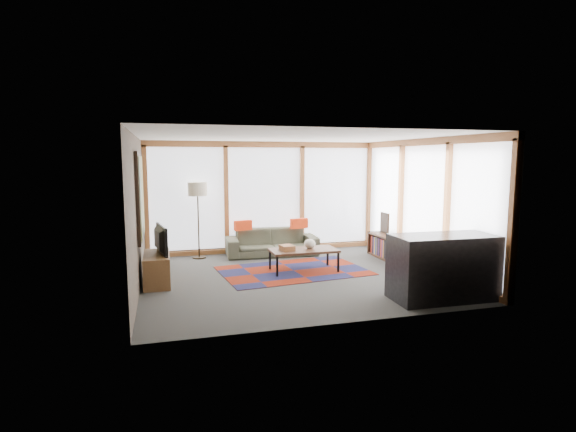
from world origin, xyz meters
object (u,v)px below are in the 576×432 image
object	(u,v)px
sofa	(272,242)
tv_console	(157,269)
floor_lamp	(198,221)
coffee_table	(304,260)
television	(157,240)
bookshelf	(397,251)
bar_counter	(443,267)

from	to	relation	value
sofa	tv_console	bearing A→B (deg)	-141.76
tv_console	floor_lamp	bearing A→B (deg)	65.17
sofa	coffee_table	size ratio (longest dim) A/B	1.58
tv_console	television	world-z (taller)	television
coffee_table	television	world-z (taller)	television
sofa	coffee_table	bearing A→B (deg)	-77.65
floor_lamp	sofa	bearing A→B (deg)	-4.84
floor_lamp	bookshelf	distance (m)	4.36
sofa	television	size ratio (longest dim) A/B	2.37
floor_lamp	coffee_table	world-z (taller)	floor_lamp
coffee_table	bookshelf	distance (m)	2.13
coffee_table	bar_counter	world-z (taller)	bar_counter
bar_counter	sofa	bearing A→B (deg)	116.90
bookshelf	television	distance (m)	4.92
bookshelf	bar_counter	distance (m)	2.50
sofa	bar_counter	world-z (taller)	bar_counter
coffee_table	television	bearing A→B (deg)	-177.47
sofa	bookshelf	size ratio (longest dim) A/B	1.00
bookshelf	floor_lamp	bearing A→B (deg)	158.42
coffee_table	tv_console	size ratio (longest dim) A/B	1.23
sofa	bar_counter	distance (m)	4.29
sofa	tv_console	distance (m)	3.07
tv_console	coffee_table	bearing A→B (deg)	3.23
sofa	television	bearing A→B (deg)	-142.14
floor_lamp	television	xyz separation A→B (m)	(-0.87, -1.87, -0.06)
floor_lamp	bar_counter	world-z (taller)	floor_lamp
floor_lamp	tv_console	distance (m)	2.17
floor_lamp	coffee_table	xyz separation A→B (m)	(1.89, -1.74, -0.63)
bar_counter	television	bearing A→B (deg)	155.22
floor_lamp	bar_counter	distance (m)	5.32
coffee_table	bar_counter	distance (m)	2.78
coffee_table	bar_counter	bearing A→B (deg)	-55.17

